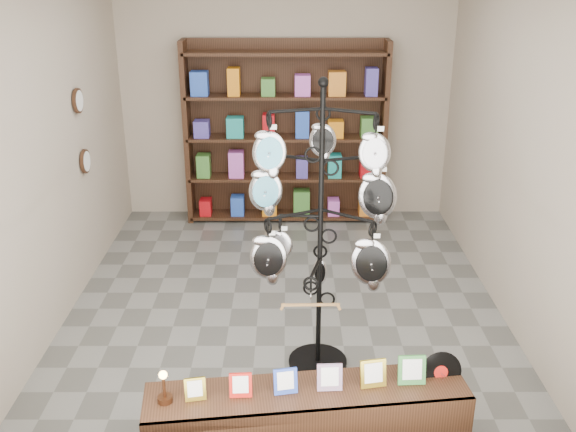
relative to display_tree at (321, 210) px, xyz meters
name	(u,v)px	position (x,y,z in m)	size (l,w,h in m)	color
ground	(285,309)	(-0.27, 0.87, -1.33)	(5.00, 5.00, 0.00)	slate
room_envelope	(284,114)	(-0.27, 0.87, 0.52)	(5.00, 5.00, 5.00)	#AB9D89
display_tree	(321,210)	(0.00, 0.00, 0.00)	(1.18, 1.03, 2.31)	black
front_shelf	(307,422)	(-0.12, -1.03, -1.08)	(2.10, 0.67, 0.73)	black
back_shelving	(285,139)	(-0.27, 3.17, -0.30)	(2.42, 0.36, 2.20)	black
wall_clocks	(82,132)	(-2.24, 1.67, 0.17)	(0.03, 0.24, 0.84)	black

